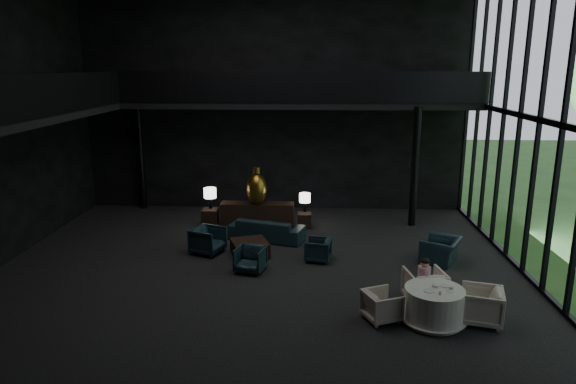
{
  "coord_description": "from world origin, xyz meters",
  "views": [
    {
      "loc": [
        1.38,
        -12.87,
        5.31
      ],
      "look_at": [
        0.75,
        0.5,
        1.98
      ],
      "focal_mm": 32.0,
      "sensor_mm": 36.0,
      "label": 1
    }
  ],
  "objects_px": {
    "dining_chair_west": "(382,305)",
    "table_lamp_right": "(305,199)",
    "side_table_left": "(210,217)",
    "sofa": "(267,224)",
    "lounge_armchair_south": "(250,259)",
    "dining_table": "(434,307)",
    "bronze_urn": "(257,189)",
    "window_armchair": "(441,246)",
    "console": "(258,214)",
    "child": "(424,271)",
    "dining_chair_east": "(482,302)",
    "side_table_right": "(305,220)",
    "dining_chair_north": "(425,283)",
    "lounge_armchair_west": "(208,238)",
    "table_lamp_left": "(210,194)",
    "lounge_armchair_east": "(318,250)",
    "coffee_table": "(250,248)"
  },
  "relations": [
    {
      "from": "lounge_armchair_west",
      "to": "window_armchair",
      "type": "relative_size",
      "value": 0.88
    },
    {
      "from": "coffee_table",
      "to": "side_table_right",
      "type": "bearing_deg",
      "value": 60.19
    },
    {
      "from": "lounge_armchair_west",
      "to": "side_table_left",
      "type": "bearing_deg",
      "value": 31.37
    },
    {
      "from": "table_lamp_left",
      "to": "child",
      "type": "xyz_separation_m",
      "value": [
        6.0,
        -5.62,
        -0.32
      ]
    },
    {
      "from": "dining_chair_east",
      "to": "child",
      "type": "bearing_deg",
      "value": -116.76
    },
    {
      "from": "window_armchair",
      "to": "dining_chair_west",
      "type": "bearing_deg",
      "value": -2.26
    },
    {
      "from": "dining_chair_west",
      "to": "table_lamp_right",
      "type": "bearing_deg",
      "value": -8.33
    },
    {
      "from": "bronze_urn",
      "to": "window_armchair",
      "type": "distance_m",
      "value": 6.21
    },
    {
      "from": "dining_table",
      "to": "console",
      "type": "bearing_deg",
      "value": 124.11
    },
    {
      "from": "dining_chair_east",
      "to": "console",
      "type": "bearing_deg",
      "value": -124.9
    },
    {
      "from": "side_table_left",
      "to": "child",
      "type": "bearing_deg",
      "value": -42.47
    },
    {
      "from": "dining_chair_west",
      "to": "dining_chair_east",
      "type": "bearing_deg",
      "value": -113.87
    },
    {
      "from": "lounge_armchair_west",
      "to": "lounge_armchair_east",
      "type": "xyz_separation_m",
      "value": [
        3.17,
        -0.45,
        -0.15
      ]
    },
    {
      "from": "side_table_left",
      "to": "bronze_urn",
      "type": "bearing_deg",
      "value": -1.08
    },
    {
      "from": "lounge_armchair_west",
      "to": "dining_table",
      "type": "xyz_separation_m",
      "value": [
        5.58,
        -3.84,
        -0.13
      ]
    },
    {
      "from": "side_table_right",
      "to": "window_armchair",
      "type": "relative_size",
      "value": 0.48
    },
    {
      "from": "lounge_armchair_south",
      "to": "dining_chair_east",
      "type": "distance_m",
      "value": 5.77
    },
    {
      "from": "window_armchair",
      "to": "dining_chair_west",
      "type": "height_order",
      "value": "window_armchair"
    },
    {
      "from": "table_lamp_right",
      "to": "dining_table",
      "type": "distance_m",
      "value": 7.16
    },
    {
      "from": "console",
      "to": "lounge_armchair_east",
      "type": "bearing_deg",
      "value": -57.4
    },
    {
      "from": "sofa",
      "to": "child",
      "type": "relative_size",
      "value": 4.09
    },
    {
      "from": "dining_table",
      "to": "dining_chair_north",
      "type": "height_order",
      "value": "dining_chair_north"
    },
    {
      "from": "lounge_armchair_south",
      "to": "dining_table",
      "type": "xyz_separation_m",
      "value": [
        4.2,
        -2.52,
        -0.03
      ]
    },
    {
      "from": "side_table_right",
      "to": "lounge_armchair_east",
      "type": "height_order",
      "value": "lounge_armchair_east"
    },
    {
      "from": "lounge_armchair_west",
      "to": "table_lamp_left",
      "type": "bearing_deg",
      "value": 30.94
    },
    {
      "from": "side_table_left",
      "to": "sofa",
      "type": "xyz_separation_m",
      "value": [
        2.05,
        -1.33,
        0.21
      ]
    },
    {
      "from": "lounge_armchair_west",
      "to": "lounge_armchair_south",
      "type": "relative_size",
      "value": 1.29
    },
    {
      "from": "lounge_armchair_west",
      "to": "dining_table",
      "type": "distance_m",
      "value": 6.78
    },
    {
      "from": "dining_chair_east",
      "to": "child",
      "type": "height_order",
      "value": "child"
    },
    {
      "from": "sofa",
      "to": "dining_table",
      "type": "xyz_separation_m",
      "value": [
        3.98,
        -5.1,
        -0.17
      ]
    },
    {
      "from": "console",
      "to": "dining_chair_west",
      "type": "xyz_separation_m",
      "value": [
        3.35,
        -6.51,
        -0.06
      ]
    },
    {
      "from": "console",
      "to": "side_table_right",
      "type": "distance_m",
      "value": 1.62
    },
    {
      "from": "dining_chair_east",
      "to": "child",
      "type": "relative_size",
      "value": 1.49
    },
    {
      "from": "bronze_urn",
      "to": "table_lamp_left",
      "type": "height_order",
      "value": "bronze_urn"
    },
    {
      "from": "coffee_table",
      "to": "side_table_left",
      "type": "bearing_deg",
      "value": 121.48
    },
    {
      "from": "coffee_table",
      "to": "dining_chair_west",
      "type": "xyz_separation_m",
      "value": [
        3.27,
        -3.66,
        0.12
      ]
    },
    {
      "from": "window_armchair",
      "to": "lounge_armchair_west",
      "type": "bearing_deg",
      "value": -64.84
    },
    {
      "from": "lounge_armchair_south",
      "to": "dining_chair_west",
      "type": "xyz_separation_m",
      "value": [
        3.11,
        -2.5,
        -0.02
      ]
    },
    {
      "from": "sofa",
      "to": "window_armchair",
      "type": "relative_size",
      "value": 2.44
    },
    {
      "from": "table_lamp_left",
      "to": "lounge_armchair_east",
      "type": "xyz_separation_m",
      "value": [
        3.62,
        -3.16,
        -0.77
      ]
    },
    {
      "from": "lounge_armchair_east",
      "to": "window_armchair",
      "type": "relative_size",
      "value": 0.59
    },
    {
      "from": "table_lamp_left",
      "to": "child",
      "type": "height_order",
      "value": "table_lamp_left"
    },
    {
      "from": "console",
      "to": "lounge_armchair_south",
      "type": "xyz_separation_m",
      "value": [
        0.23,
        -4.02,
        -0.04
      ]
    },
    {
      "from": "table_lamp_left",
      "to": "lounge_armchair_west",
      "type": "distance_m",
      "value": 2.82
    },
    {
      "from": "console",
      "to": "child",
      "type": "bearing_deg",
      "value": -51.87
    },
    {
      "from": "console",
      "to": "sofa",
      "type": "distance_m",
      "value": 1.51
    },
    {
      "from": "sofa",
      "to": "window_armchair",
      "type": "height_order",
      "value": "sofa"
    },
    {
      "from": "table_lamp_right",
      "to": "dining_table",
      "type": "bearing_deg",
      "value": -66.64
    },
    {
      "from": "bronze_urn",
      "to": "dining_table",
      "type": "bearing_deg",
      "value": -55.3
    },
    {
      "from": "bronze_urn",
      "to": "table_lamp_right",
      "type": "relative_size",
      "value": 1.98
    }
  ]
}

